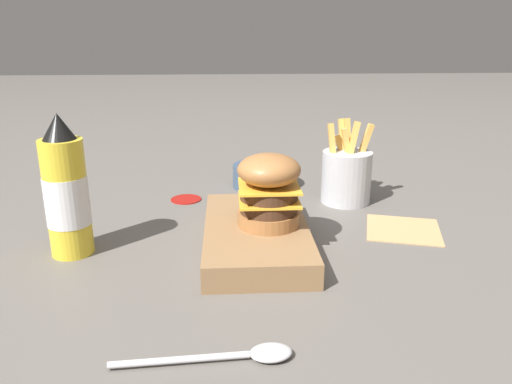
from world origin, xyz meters
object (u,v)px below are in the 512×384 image
at_px(burger, 269,190).
at_px(serving_board, 256,235).
at_px(fries_basket, 346,175).
at_px(side_bowl, 263,175).
at_px(spoon, 244,355).
at_px(ketchup_bottle, 66,193).

bearing_deg(burger, serving_board, -100.07).
distance_m(fries_basket, side_bowl, 0.18).
distance_m(serving_board, burger, 0.07).
relative_size(fries_basket, spoon, 0.86).
distance_m(serving_board, spoon, 0.27).
relative_size(serving_board, side_bowl, 2.32).
bearing_deg(burger, side_bowl, 177.59).
bearing_deg(serving_board, fries_basket, 136.86).
distance_m(side_bowl, spoon, 0.57).
height_order(burger, spoon, burger).
relative_size(burger, ketchup_bottle, 0.52).
distance_m(serving_board, ketchup_bottle, 0.28).
height_order(side_bowl, spoon, side_bowl).
height_order(serving_board, side_bowl, side_bowl).
height_order(fries_basket, spoon, fries_basket).
bearing_deg(fries_basket, ketchup_bottle, -65.96).
relative_size(serving_board, fries_basket, 1.83).
relative_size(serving_board, spoon, 1.57).
xyz_separation_m(fries_basket, side_bowl, (-0.10, -0.15, -0.03)).
xyz_separation_m(serving_board, burger, (0.00, 0.02, 0.07)).
relative_size(side_bowl, spoon, 0.68).
xyz_separation_m(burger, fries_basket, (-0.20, 0.16, -0.04)).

